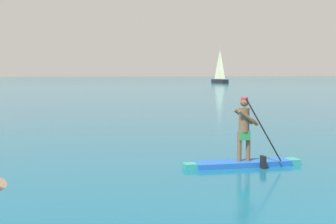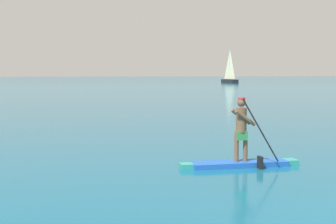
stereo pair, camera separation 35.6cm
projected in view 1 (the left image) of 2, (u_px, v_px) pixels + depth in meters
name	position (u px, v px, depth m)	size (l,w,h in m)	color
paddleboarder_mid_center	(244.00, 151.00, 11.45)	(3.00, 0.76, 1.72)	blue
sailboat_right_horizon	(220.00, 78.00, 94.41)	(2.04, 5.33, 7.55)	black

